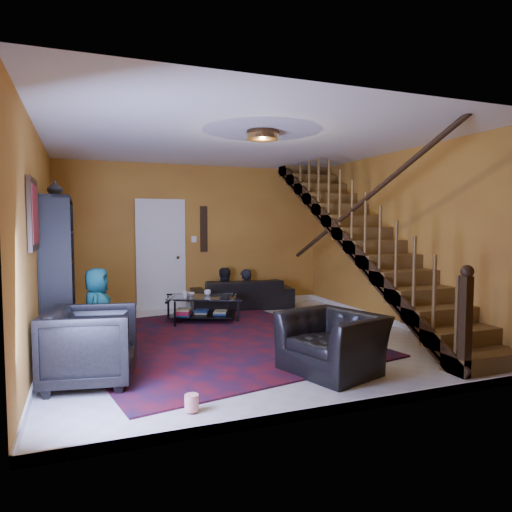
{
  "coord_description": "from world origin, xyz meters",
  "views": [
    {
      "loc": [
        -2.1,
        -6.09,
        1.66
      ],
      "look_at": [
        0.37,
        0.4,
        1.16
      ],
      "focal_mm": 32.0,
      "sensor_mm": 36.0,
      "label": 1
    }
  ],
  "objects_px": {
    "bookshelf": "(60,275)",
    "armchair_right": "(332,343)",
    "sofa": "(242,294)",
    "armchair_left": "(91,346)",
    "coffee_table": "(203,307)"
  },
  "relations": [
    {
      "from": "bookshelf",
      "to": "sofa",
      "type": "bearing_deg",
      "value": 27.97
    },
    {
      "from": "armchair_right",
      "to": "coffee_table",
      "type": "relative_size",
      "value": 0.79
    },
    {
      "from": "bookshelf",
      "to": "armchair_right",
      "type": "xyz_separation_m",
      "value": [
        2.88,
        -2.32,
        -0.63
      ]
    },
    {
      "from": "bookshelf",
      "to": "armchair_right",
      "type": "height_order",
      "value": "bookshelf"
    },
    {
      "from": "sofa",
      "to": "coffee_table",
      "type": "xyz_separation_m",
      "value": [
        -1.02,
        -0.94,
        -0.04
      ]
    },
    {
      "from": "bookshelf",
      "to": "armchair_right",
      "type": "distance_m",
      "value": 3.75
    },
    {
      "from": "armchair_left",
      "to": "coffee_table",
      "type": "distance_m",
      "value": 3.14
    },
    {
      "from": "armchair_right",
      "to": "coffee_table",
      "type": "xyz_separation_m",
      "value": [
        -0.7,
        3.07,
        -0.08
      ]
    },
    {
      "from": "coffee_table",
      "to": "armchair_right",
      "type": "bearing_deg",
      "value": -77.08
    },
    {
      "from": "sofa",
      "to": "armchair_right",
      "type": "height_order",
      "value": "armchair_right"
    },
    {
      "from": "armchair_left",
      "to": "armchair_right",
      "type": "height_order",
      "value": "armchair_left"
    },
    {
      "from": "sofa",
      "to": "armchair_right",
      "type": "xyz_separation_m",
      "value": [
        -0.32,
        -4.02,
        0.04
      ]
    },
    {
      "from": "bookshelf",
      "to": "sofa",
      "type": "distance_m",
      "value": 3.69
    },
    {
      "from": "armchair_left",
      "to": "armchair_right",
      "type": "relative_size",
      "value": 0.87
    },
    {
      "from": "bookshelf",
      "to": "armchair_left",
      "type": "distance_m",
      "value": 1.91
    }
  ]
}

